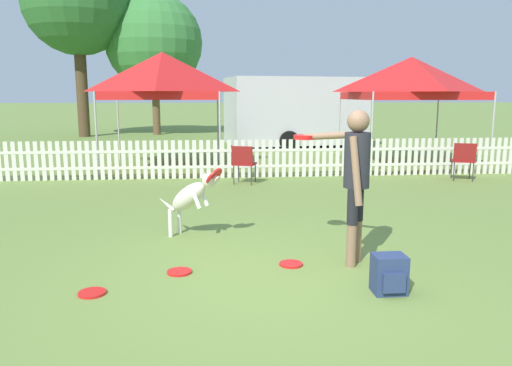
# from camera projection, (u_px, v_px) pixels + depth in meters

# --- Properties ---
(ground_plane) EXTENTS (240.00, 240.00, 0.00)m
(ground_plane) POSITION_uv_depth(u_px,v_px,m) (276.00, 276.00, 5.20)
(ground_plane) COLOR olive
(handler_person) EXTENTS (0.79, 1.04, 1.71)m
(handler_person) POSITION_uv_depth(u_px,v_px,m) (354.00, 169.00, 5.42)
(handler_person) COLOR #8C664C
(handler_person) RESTS_ON ground_plane
(leaping_dog) EXTENTS (0.93, 0.69, 0.96)m
(leaping_dog) POSITION_uv_depth(u_px,v_px,m) (191.00, 195.00, 6.50)
(leaping_dog) COLOR beige
(leaping_dog) RESTS_ON ground_plane
(frisbee_near_handler) EXTENTS (0.26, 0.26, 0.02)m
(frisbee_near_handler) POSITION_uv_depth(u_px,v_px,m) (179.00, 272.00, 5.29)
(frisbee_near_handler) COLOR red
(frisbee_near_handler) RESTS_ON ground_plane
(frisbee_near_dog) EXTENTS (0.26, 0.26, 0.02)m
(frisbee_near_dog) POSITION_uv_depth(u_px,v_px,m) (92.00, 293.00, 4.72)
(frisbee_near_dog) COLOR red
(frisbee_near_dog) RESTS_ON ground_plane
(frisbee_midfield) EXTENTS (0.26, 0.26, 0.02)m
(frisbee_midfield) POSITION_uv_depth(u_px,v_px,m) (291.00, 264.00, 5.53)
(frisbee_midfield) COLOR red
(frisbee_midfield) RESTS_ON ground_plane
(backpack_on_grass) EXTENTS (0.31, 0.28, 0.37)m
(backpack_on_grass) POSITION_uv_depth(u_px,v_px,m) (389.00, 274.00, 4.73)
(backpack_on_grass) COLOR navy
(backpack_on_grass) RESTS_ON ground_plane
(picket_fence) EXTENTS (16.91, 0.04, 0.87)m
(picket_fence) POSITION_uv_depth(u_px,v_px,m) (240.00, 159.00, 11.32)
(picket_fence) COLOR silver
(picket_fence) RESTS_ON ground_plane
(folding_chair_blue_left) EXTENTS (0.57, 0.58, 0.82)m
(folding_chair_blue_left) POSITION_uv_depth(u_px,v_px,m) (244.00, 161.00, 10.49)
(folding_chair_blue_left) COLOR #333338
(folding_chair_blue_left) RESTS_ON ground_plane
(folding_chair_center) EXTENTS (0.59, 0.60, 0.84)m
(folding_chair_center) POSITION_uv_depth(u_px,v_px,m) (464.00, 158.00, 10.91)
(folding_chair_center) COLOR #333338
(folding_chair_center) RESTS_ON ground_plane
(canopy_tent_main) EXTENTS (3.04, 3.04, 2.85)m
(canopy_tent_main) POSITION_uv_depth(u_px,v_px,m) (411.00, 78.00, 13.16)
(canopy_tent_main) COLOR #B2B2B2
(canopy_tent_main) RESTS_ON ground_plane
(canopy_tent_secondary) EXTENTS (2.90, 2.90, 2.95)m
(canopy_tent_secondary) POSITION_uv_depth(u_px,v_px,m) (163.00, 76.00, 12.82)
(canopy_tent_secondary) COLOR #B2B2B2
(canopy_tent_secondary) RESTS_ON ground_plane
(equipment_trailer) EXTENTS (5.69, 3.03, 2.47)m
(equipment_trailer) POSITION_uv_depth(u_px,v_px,m) (295.00, 111.00, 17.85)
(equipment_trailer) COLOR silver
(equipment_trailer) RESTS_ON ground_plane
(tree_left_grove) EXTENTS (4.46, 4.46, 6.49)m
(tree_left_grove) POSITION_uv_depth(u_px,v_px,m) (154.00, 43.00, 23.07)
(tree_left_grove) COLOR brown
(tree_left_grove) RESTS_ON ground_plane
(tree_right_grove) EXTENTS (4.66, 4.66, 8.23)m
(tree_right_grove) POSITION_uv_depth(u_px,v_px,m) (77.00, 2.00, 21.60)
(tree_right_grove) COLOR #4C3823
(tree_right_grove) RESTS_ON ground_plane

